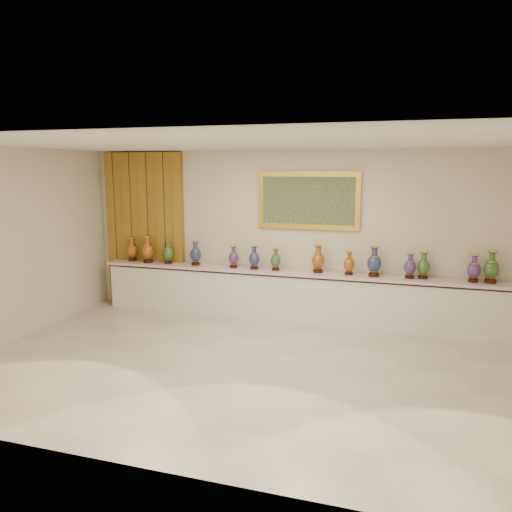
{
  "coord_description": "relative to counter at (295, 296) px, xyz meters",
  "views": [
    {
      "loc": [
        1.88,
        -6.13,
        2.68
      ],
      "look_at": [
        -0.55,
        1.7,
        1.23
      ],
      "focal_mm": 35.0,
      "sensor_mm": 36.0,
      "label": 1
    }
  ],
  "objects": [
    {
      "name": "vase_11",
      "position": [
        2.13,
        0.02,
        0.66
      ],
      "size": [
        0.26,
        0.26,
        0.44
      ],
      "rotation": [
        0.0,
        0.0,
        -0.35
      ],
      "color": "black",
      "rests_on": "counter"
    },
    {
      "name": "vase_0",
      "position": [
        -3.25,
        0.02,
        0.67
      ],
      "size": [
        0.23,
        0.23,
        0.46
      ],
      "rotation": [
        0.0,
        0.0,
        -0.1
      ],
      "color": "black",
      "rests_on": "counter"
    },
    {
      "name": "vase_9",
      "position": [
        1.35,
        -0.05,
        0.69
      ],
      "size": [
        0.3,
        0.3,
        0.51
      ],
      "rotation": [
        0.0,
        0.0,
        0.31
      ],
      "color": "black",
      "rests_on": "counter"
    },
    {
      "name": "vase_5",
      "position": [
        -0.74,
        -0.06,
        0.65
      ],
      "size": [
        0.21,
        0.21,
        0.42
      ],
      "rotation": [
        0.0,
        0.0,
        0.07
      ],
      "color": "black",
      "rests_on": "counter"
    },
    {
      "name": "vase_6",
      "position": [
        -0.35,
        -0.04,
        0.64
      ],
      "size": [
        0.21,
        0.21,
        0.39
      ],
      "rotation": [
        0.0,
        0.0,
        -0.15
      ],
      "color": "black",
      "rests_on": "counter"
    },
    {
      "name": "vase_12",
      "position": [
        2.89,
        -0.0,
        0.66
      ],
      "size": [
        0.26,
        0.26,
        0.45
      ],
      "rotation": [
        0.0,
        0.0,
        0.28
      ],
      "color": "black",
      "rests_on": "counter"
    },
    {
      "name": "vase_7",
      "position": [
        0.4,
        -0.01,
        0.68
      ],
      "size": [
        0.23,
        0.23,
        0.48
      ],
      "rotation": [
        0.0,
        0.0,
        -0.03
      ],
      "color": "black",
      "rests_on": "counter"
    },
    {
      "name": "vase_1",
      "position": [
        -2.87,
        -0.05,
        0.69
      ],
      "size": [
        0.3,
        0.3,
        0.51
      ],
      "rotation": [
        0.0,
        0.0,
        0.32
      ],
      "color": "black",
      "rests_on": "counter"
    },
    {
      "name": "vase_4",
      "position": [
        -1.13,
        -0.04,
        0.64
      ],
      "size": [
        0.2,
        0.2,
        0.4
      ],
      "rotation": [
        0.0,
        0.0,
        -0.08
      ],
      "color": "black",
      "rests_on": "counter"
    },
    {
      "name": "room",
      "position": [
        -2.52,
        0.17,
        1.16
      ],
      "size": [
        8.0,
        8.0,
        8.0
      ],
      "color": "beige",
      "rests_on": "ground"
    },
    {
      "name": "vase_8",
      "position": [
        0.94,
        -0.03,
        0.64
      ],
      "size": [
        0.22,
        0.22,
        0.4
      ],
      "rotation": [
        0.0,
        0.0,
        -0.23
      ],
      "color": "black",
      "rests_on": "counter"
    },
    {
      "name": "ground",
      "position": [
        0.0,
        -2.27,
        -0.44
      ],
      "size": [
        8.0,
        8.0,
        0.0
      ],
      "primitive_type": "plane",
      "color": "beige",
      "rests_on": "ground"
    },
    {
      "name": "vase_10",
      "position": [
        1.92,
        -0.02,
        0.65
      ],
      "size": [
        0.24,
        0.24,
        0.42
      ],
      "rotation": [
        0.0,
        0.0,
        -0.24
      ],
      "color": "black",
      "rests_on": "counter"
    },
    {
      "name": "vase_2",
      "position": [
        -2.45,
        -0.03,
        0.66
      ],
      "size": [
        0.21,
        0.21,
        0.45
      ],
      "rotation": [
        0.0,
        0.0,
        -0.0
      ],
      "color": "black",
      "rests_on": "counter"
    },
    {
      "name": "counter",
      "position": [
        0.0,
        0.0,
        0.0
      ],
      "size": [
        7.28,
        0.48,
        0.9
      ],
      "color": "white",
      "rests_on": "ground"
    },
    {
      "name": "vase_3",
      "position": [
        -1.89,
        -0.03,
        0.67
      ],
      "size": [
        0.24,
        0.24,
        0.45
      ],
      "rotation": [
        0.0,
        0.0,
        0.18
      ],
      "color": "black",
      "rests_on": "counter"
    },
    {
      "name": "vase_13",
      "position": [
        3.14,
        0.01,
        0.69
      ],
      "size": [
        0.3,
        0.3,
        0.51
      ],
      "rotation": [
        0.0,
        0.0,
        -0.31
      ],
      "color": "black",
      "rests_on": "counter"
    }
  ]
}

